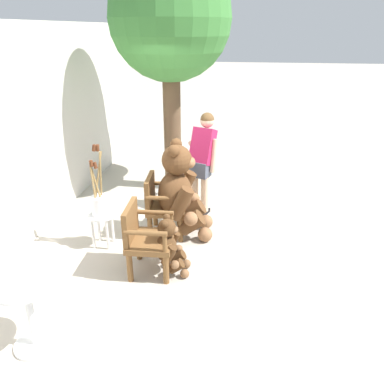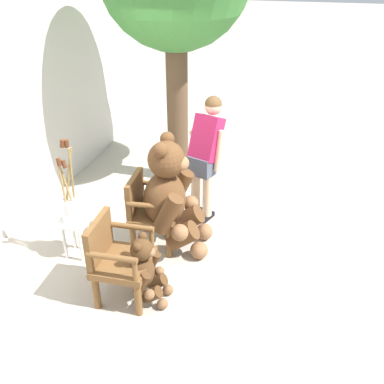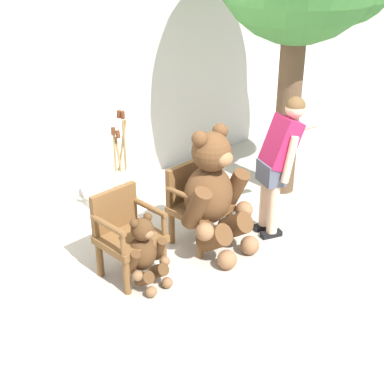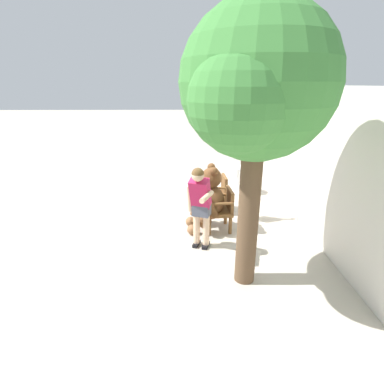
{
  "view_description": "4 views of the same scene",
  "coord_description": "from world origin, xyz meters",
  "px_view_note": "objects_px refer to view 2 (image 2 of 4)",
  "views": [
    {
      "loc": [
        -4.14,
        -0.52,
        2.71
      ],
      "look_at": [
        0.09,
        0.1,
        0.83
      ],
      "focal_mm": 35.0,
      "sensor_mm": 36.0,
      "label": 1
    },
    {
      "loc": [
        -3.45,
        -0.99,
        3.03
      ],
      "look_at": [
        0.28,
        0.03,
        0.86
      ],
      "focal_mm": 40.0,
      "sensor_mm": 36.0,
      "label": 2
    },
    {
      "loc": [
        -2.99,
        -3.16,
        3.1
      ],
      "look_at": [
        0.19,
        0.35,
        0.75
      ],
      "focal_mm": 50.0,
      "sensor_mm": 36.0,
      "label": 3
    },
    {
      "loc": [
        6.01,
        -0.12,
        2.82
      ],
      "look_at": [
        -0.22,
        -0.0,
        0.57
      ],
      "focal_mm": 28.0,
      "sensor_mm": 36.0,
      "label": 4
    }
  ],
  "objects_px": {
    "wooden_chair_right": "(150,209)",
    "person_visitor": "(206,150)",
    "teddy_bear_large": "(171,196)",
    "wooden_chair_left": "(117,257)",
    "white_stool": "(75,228)",
    "teddy_bear_small": "(145,270)",
    "brush_bucket": "(72,205)"
  },
  "relations": [
    {
      "from": "wooden_chair_right",
      "to": "person_visitor",
      "type": "xyz_separation_m",
      "value": [
        0.78,
        -0.46,
        0.46
      ]
    },
    {
      "from": "wooden_chair_right",
      "to": "teddy_bear_large",
      "type": "xyz_separation_m",
      "value": [
        0.01,
        -0.25,
        0.2
      ]
    },
    {
      "from": "wooden_chair_left",
      "to": "white_stool",
      "type": "height_order",
      "value": "wooden_chair_left"
    },
    {
      "from": "wooden_chair_right",
      "to": "wooden_chair_left",
      "type": "bearing_deg",
      "value": 179.99
    },
    {
      "from": "teddy_bear_large",
      "to": "teddy_bear_small",
      "type": "xyz_separation_m",
      "value": [
        -0.93,
        -0.03,
        -0.31
      ]
    },
    {
      "from": "wooden_chair_right",
      "to": "teddy_bear_large",
      "type": "height_order",
      "value": "teddy_bear_large"
    },
    {
      "from": "white_stool",
      "to": "brush_bucket",
      "type": "distance_m",
      "value": 0.29
    },
    {
      "from": "person_visitor",
      "to": "white_stool",
      "type": "xyz_separation_m",
      "value": [
        -1.22,
        1.19,
        -0.57
      ]
    },
    {
      "from": "wooden_chair_left",
      "to": "brush_bucket",
      "type": "bearing_deg",
      "value": 56.55
    },
    {
      "from": "brush_bucket",
      "to": "person_visitor",
      "type": "bearing_deg",
      "value": -44.24
    },
    {
      "from": "teddy_bear_small",
      "to": "brush_bucket",
      "type": "xyz_separation_m",
      "value": [
        0.47,
        1.01,
        0.29
      ]
    },
    {
      "from": "teddy_bear_large",
      "to": "brush_bucket",
      "type": "height_order",
      "value": "brush_bucket"
    },
    {
      "from": "wooden_chair_right",
      "to": "teddy_bear_small",
      "type": "xyz_separation_m",
      "value": [
        -0.91,
        -0.28,
        -0.1
      ]
    },
    {
      "from": "wooden_chair_left",
      "to": "white_stool",
      "type": "bearing_deg",
      "value": 56.55
    },
    {
      "from": "teddy_bear_small",
      "to": "white_stool",
      "type": "bearing_deg",
      "value": 64.79
    },
    {
      "from": "teddy_bear_large",
      "to": "person_visitor",
      "type": "height_order",
      "value": "person_visitor"
    },
    {
      "from": "teddy_bear_small",
      "to": "brush_bucket",
      "type": "height_order",
      "value": "brush_bucket"
    },
    {
      "from": "white_stool",
      "to": "brush_bucket",
      "type": "xyz_separation_m",
      "value": [
        0.0,
        0.0,
        0.29
      ]
    },
    {
      "from": "wooden_chair_right",
      "to": "person_visitor",
      "type": "height_order",
      "value": "person_visitor"
    },
    {
      "from": "teddy_bear_large",
      "to": "teddy_bear_small",
      "type": "relative_size",
      "value": 1.85
    },
    {
      "from": "wooden_chair_right",
      "to": "person_visitor",
      "type": "bearing_deg",
      "value": -30.7
    },
    {
      "from": "wooden_chair_left",
      "to": "teddy_bear_small",
      "type": "relative_size",
      "value": 1.17
    },
    {
      "from": "wooden_chair_left",
      "to": "teddy_bear_large",
      "type": "height_order",
      "value": "teddy_bear_large"
    },
    {
      "from": "wooden_chair_left",
      "to": "teddy_bear_small",
      "type": "distance_m",
      "value": 0.3
    },
    {
      "from": "wooden_chair_right",
      "to": "brush_bucket",
      "type": "xyz_separation_m",
      "value": [
        -0.44,
        0.73,
        0.19
      ]
    },
    {
      "from": "teddy_bear_small",
      "to": "brush_bucket",
      "type": "bearing_deg",
      "value": 64.79
    },
    {
      "from": "teddy_bear_large",
      "to": "wooden_chair_left",
      "type": "bearing_deg",
      "value": 164.7
    },
    {
      "from": "person_visitor",
      "to": "teddy_bear_small",
      "type": "bearing_deg",
      "value": 173.86
    },
    {
      "from": "wooden_chair_right",
      "to": "white_stool",
      "type": "relative_size",
      "value": 1.87
    },
    {
      "from": "person_visitor",
      "to": "white_stool",
      "type": "relative_size",
      "value": 3.38
    },
    {
      "from": "wooden_chair_left",
      "to": "wooden_chair_right",
      "type": "bearing_deg",
      "value": -0.01
    },
    {
      "from": "teddy_bear_large",
      "to": "person_visitor",
      "type": "distance_m",
      "value": 0.84
    }
  ]
}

